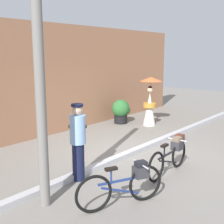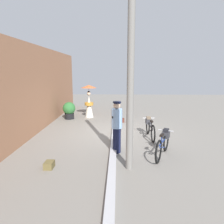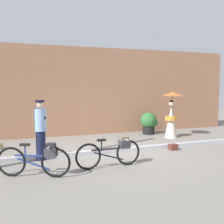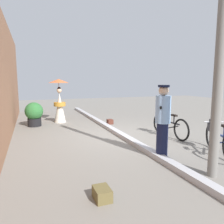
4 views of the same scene
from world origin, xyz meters
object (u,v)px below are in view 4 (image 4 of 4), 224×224
object	(u,v)px
potted_plant_by_door	(34,113)
backpack_on_pavement	(110,122)
bicycle_near_officer	(218,137)
bicycle_far_side	(168,124)
backpack_spare	(103,193)
person_officer	(163,120)
person_with_parasol	(59,100)
utility_pole	(221,43)

from	to	relation	value
potted_plant_by_door	backpack_on_pavement	distance (m)	3.01
bicycle_near_officer	bicycle_far_side	bearing A→B (deg)	4.33
backpack_on_pavement	potted_plant_by_door	bearing A→B (deg)	77.04
bicycle_near_officer	backpack_spare	distance (m)	3.44
bicycle_near_officer	backpack_spare	size ratio (longest dim) A/B	4.90
person_officer	person_with_parasol	distance (m)	5.48
potted_plant_by_door	backpack_on_pavement	size ratio (longest dim) A/B	3.62
bicycle_near_officer	person_officer	xyz separation A→B (m)	(0.22, 1.45, 0.48)
backpack_on_pavement	utility_pole	xyz separation A→B (m)	(-5.28, -0.08, 2.30)
person_officer	utility_pole	distance (m)	1.93
bicycle_near_officer	backpack_spare	bearing A→B (deg)	106.56
potted_plant_by_door	person_with_parasol	bearing A→B (deg)	-66.81
bicycle_near_officer	potted_plant_by_door	world-z (taller)	potted_plant_by_door
bicycle_near_officer	bicycle_far_side	world-z (taller)	bicycle_near_officer
bicycle_far_side	backpack_on_pavement	bearing A→B (deg)	22.83
person_with_parasol	utility_pole	size ratio (longest dim) A/B	0.38
person_with_parasol	person_officer	bearing A→B (deg)	-162.91
backpack_spare	potted_plant_by_door	bearing A→B (deg)	7.71
person_with_parasol	backpack_on_pavement	world-z (taller)	person_with_parasol
person_officer	potted_plant_by_door	bearing A→B (deg)	28.84
person_with_parasol	backpack_spare	xyz separation A→B (m)	(-6.44, 0.22, -0.85)
person_officer	backpack_on_pavement	world-z (taller)	person_officer
backpack_spare	bicycle_near_officer	bearing A→B (deg)	-73.44
potted_plant_by_door	backpack_on_pavement	bearing A→B (deg)	-102.96
bicycle_near_officer	backpack_on_pavement	bearing A→B (deg)	15.27
backpack_on_pavement	person_officer	bearing A→B (deg)	176.38
bicycle_far_side	backpack_on_pavement	xyz separation A→B (m)	(2.49, 1.05, -0.31)
utility_pole	potted_plant_by_door	bearing A→B (deg)	26.63
person_officer	backpack_spare	size ratio (longest dim) A/B	5.17
backpack_on_pavement	utility_pole	distance (m)	5.76
potted_plant_by_door	utility_pole	world-z (taller)	utility_pole
person_officer	person_with_parasol	bearing A→B (deg)	17.09
bicycle_far_side	backpack_spare	xyz separation A→B (m)	(-2.84, 3.14, -0.31)
bicycle_far_side	utility_pole	size ratio (longest dim) A/B	0.37
potted_plant_by_door	backpack_spare	size ratio (longest dim) A/B	2.89
utility_pole	person_with_parasol	bearing A→B (deg)	16.99
potted_plant_by_door	backpack_spare	xyz separation A→B (m)	(-6.00, -0.81, -0.41)
bicycle_near_officer	backpack_on_pavement	xyz separation A→B (m)	(4.35, 1.19, -0.32)
person_officer	potted_plant_by_door	size ratio (longest dim) A/B	1.79
person_officer	person_with_parasol	size ratio (longest dim) A/B	0.91
person_officer	person_with_parasol	xyz separation A→B (m)	(5.24, 1.61, 0.06)
bicycle_far_side	potted_plant_by_door	bearing A→B (deg)	51.39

